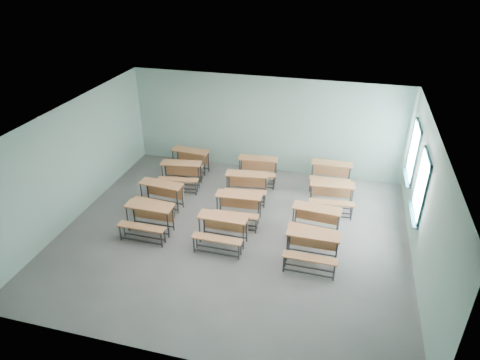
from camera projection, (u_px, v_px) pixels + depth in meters
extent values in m
cube|color=slate|center=(233.00, 235.00, 11.37)|extent=(9.00, 8.00, 0.02)
cube|color=white|center=(232.00, 121.00, 9.82)|extent=(9.00, 8.00, 0.02)
cube|color=#96BBAE|center=(266.00, 125.00, 14.00)|extent=(9.00, 0.02, 3.20)
cube|color=#96BBAE|center=(169.00, 293.00, 7.19)|extent=(9.00, 0.02, 3.20)
cube|color=#96BBAE|center=(73.00, 162.00, 11.60)|extent=(0.02, 8.00, 3.20)
cube|color=#96BBAE|center=(426.00, 206.00, 9.59)|extent=(0.02, 8.00, 3.20)
cube|color=#183E45|center=(409.00, 176.00, 12.30)|extent=(0.06, 1.20, 0.06)
cube|color=#183E45|center=(419.00, 126.00, 11.56)|extent=(0.06, 1.20, 0.06)
cube|color=#183E45|center=(416.00, 160.00, 11.44)|extent=(0.06, 0.06, 1.60)
cube|color=#183E45|center=(412.00, 144.00, 12.41)|extent=(0.06, 0.06, 1.60)
cube|color=#183E45|center=(414.00, 152.00, 11.93)|extent=(0.04, 0.04, 1.48)
cube|color=#183E45|center=(414.00, 152.00, 11.93)|extent=(0.04, 1.08, 0.04)
cube|color=#183E45|center=(407.00, 178.00, 12.34)|extent=(0.14, 1.28, 0.04)
cube|color=white|center=(415.00, 152.00, 11.92)|extent=(0.01, 1.08, 1.48)
cube|color=#183E45|center=(415.00, 212.00, 10.60)|extent=(0.06, 1.20, 0.06)
cube|color=#183E45|center=(428.00, 156.00, 9.86)|extent=(0.06, 1.20, 0.06)
cube|color=#183E45|center=(424.00, 197.00, 9.75)|extent=(0.06, 0.06, 1.60)
cube|color=#183E45|center=(419.00, 175.00, 10.71)|extent=(0.06, 0.06, 1.60)
cube|color=#183E45|center=(422.00, 185.00, 10.23)|extent=(0.04, 0.04, 1.48)
cube|color=#183E45|center=(422.00, 185.00, 10.23)|extent=(0.04, 1.08, 0.04)
cube|color=#183E45|center=(413.00, 214.00, 10.64)|extent=(0.14, 1.28, 0.04)
cube|color=white|center=(423.00, 186.00, 10.23)|extent=(0.01, 1.08, 1.48)
cube|color=#BB7343|center=(149.00, 206.00, 11.16)|extent=(1.26, 0.43, 0.04)
cube|color=#BB7343|center=(153.00, 213.00, 11.47)|extent=(1.20, 0.03, 0.43)
cylinder|color=#36393B|center=(128.00, 219.00, 11.34)|extent=(0.04, 0.04, 0.75)
cylinder|color=#36393B|center=(168.00, 226.00, 11.07)|extent=(0.04, 0.04, 0.75)
cylinder|color=#36393B|center=(134.00, 213.00, 11.62)|extent=(0.04, 0.04, 0.75)
cylinder|color=#36393B|center=(173.00, 219.00, 11.36)|extent=(0.04, 0.04, 0.75)
cube|color=#36393B|center=(149.00, 231.00, 11.33)|extent=(1.15, 0.04, 0.03)
cube|color=#36393B|center=(154.00, 224.00, 11.62)|extent=(1.15, 0.04, 0.03)
cube|color=#BB7343|center=(141.00, 227.00, 10.88)|extent=(1.26, 0.27, 0.04)
cylinder|color=#36393B|center=(120.00, 233.00, 11.04)|extent=(0.04, 0.04, 0.44)
cylinder|color=#36393B|center=(162.00, 240.00, 10.78)|extent=(0.04, 0.04, 0.44)
cylinder|color=#36393B|center=(124.00, 229.00, 11.21)|extent=(0.04, 0.04, 0.44)
cylinder|color=#36393B|center=(165.00, 236.00, 10.95)|extent=(0.04, 0.04, 0.44)
cube|color=#36393B|center=(141.00, 241.00, 10.97)|extent=(1.15, 0.04, 0.03)
cube|color=#36393B|center=(145.00, 236.00, 11.14)|extent=(1.15, 0.04, 0.03)
cube|color=#BB7343|center=(223.00, 217.00, 10.72)|extent=(1.26, 0.43, 0.04)
cube|color=#BB7343|center=(225.00, 223.00, 11.03)|extent=(1.20, 0.03, 0.43)
cylinder|color=#36393B|center=(200.00, 230.00, 10.90)|extent=(0.04, 0.04, 0.75)
cylinder|color=#36393B|center=(243.00, 237.00, 10.63)|extent=(0.04, 0.04, 0.75)
cylinder|color=#36393B|center=(204.00, 223.00, 11.18)|extent=(0.04, 0.04, 0.75)
cylinder|color=#36393B|center=(247.00, 230.00, 10.91)|extent=(0.04, 0.04, 0.75)
cube|color=#36393B|center=(221.00, 242.00, 10.89)|extent=(1.15, 0.04, 0.03)
cube|color=#36393B|center=(225.00, 235.00, 11.18)|extent=(1.15, 0.04, 0.03)
cube|color=#BB7343|center=(217.00, 239.00, 10.44)|extent=(1.26, 0.27, 0.04)
cylinder|color=#36393B|center=(194.00, 245.00, 10.60)|extent=(0.04, 0.04, 0.44)
cylinder|color=#36393B|center=(239.00, 253.00, 10.33)|extent=(0.04, 0.04, 0.44)
cylinder|color=#36393B|center=(197.00, 240.00, 10.77)|extent=(0.04, 0.04, 0.44)
cylinder|color=#36393B|center=(241.00, 248.00, 10.50)|extent=(0.04, 0.04, 0.44)
cube|color=#36393B|center=(216.00, 253.00, 10.53)|extent=(1.15, 0.04, 0.03)
cube|color=#36393B|center=(219.00, 248.00, 10.70)|extent=(1.15, 0.04, 0.03)
cube|color=#BB7343|center=(313.00, 234.00, 10.07)|extent=(1.26, 0.43, 0.04)
cube|color=#BB7343|center=(313.00, 241.00, 10.39)|extent=(1.20, 0.03, 0.43)
cylinder|color=#36393B|center=(287.00, 248.00, 10.25)|extent=(0.04, 0.04, 0.75)
cylinder|color=#36393B|center=(336.00, 256.00, 9.98)|extent=(0.04, 0.04, 0.75)
cylinder|color=#36393B|center=(289.00, 240.00, 10.54)|extent=(0.04, 0.04, 0.75)
cylinder|color=#36393B|center=(337.00, 247.00, 10.27)|extent=(0.04, 0.04, 0.75)
cube|color=#36393B|center=(310.00, 261.00, 10.25)|extent=(1.15, 0.04, 0.03)
cube|color=#36393B|center=(312.00, 252.00, 10.53)|extent=(1.15, 0.04, 0.03)
cube|color=#BB7343|center=(310.00, 258.00, 9.79)|extent=(1.26, 0.27, 0.04)
cylinder|color=#36393B|center=(284.00, 264.00, 9.96)|extent=(0.04, 0.04, 0.44)
cylinder|color=#36393B|center=(334.00, 273.00, 9.69)|extent=(0.04, 0.04, 0.44)
cylinder|color=#36393B|center=(285.00, 259.00, 10.13)|extent=(0.04, 0.04, 0.44)
cylinder|color=#36393B|center=(335.00, 268.00, 9.86)|extent=(0.04, 0.04, 0.44)
cube|color=#36393B|center=(308.00, 273.00, 9.89)|extent=(1.15, 0.04, 0.03)
cube|color=#36393B|center=(309.00, 268.00, 10.06)|extent=(1.15, 0.04, 0.03)
cube|color=#BB7343|center=(161.00, 184.00, 12.21)|extent=(1.29, 0.52, 0.04)
cube|color=#BB7343|center=(165.00, 190.00, 12.52)|extent=(1.19, 0.12, 0.43)
cylinder|color=#36393B|center=(142.00, 195.00, 12.43)|extent=(0.04, 0.04, 0.75)
cylinder|color=#36393B|center=(177.00, 202.00, 12.09)|extent=(0.04, 0.04, 0.75)
cylinder|color=#36393B|center=(148.00, 190.00, 12.71)|extent=(0.04, 0.04, 0.75)
cylinder|color=#36393B|center=(183.00, 196.00, 12.37)|extent=(0.04, 0.04, 0.75)
cube|color=#36393B|center=(160.00, 207.00, 12.39)|extent=(1.15, 0.13, 0.03)
cube|color=#36393B|center=(166.00, 201.00, 12.67)|extent=(1.15, 0.13, 0.03)
cube|color=#BB7343|center=(153.00, 202.00, 11.94)|extent=(1.28, 0.36, 0.04)
cylinder|color=#36393B|center=(134.00, 207.00, 12.14)|extent=(0.04, 0.04, 0.44)
cylinder|color=#36393B|center=(171.00, 215.00, 11.81)|extent=(0.04, 0.04, 0.44)
cylinder|color=#36393B|center=(138.00, 204.00, 12.31)|extent=(0.04, 0.04, 0.44)
cylinder|color=#36393B|center=(174.00, 211.00, 11.97)|extent=(0.04, 0.04, 0.44)
cube|color=#36393B|center=(153.00, 215.00, 12.04)|extent=(1.15, 0.13, 0.03)
cube|color=#36393B|center=(156.00, 211.00, 12.20)|extent=(1.15, 0.13, 0.03)
cube|color=#BB7343|center=(239.00, 195.00, 11.66)|extent=(1.28, 0.50, 0.04)
cube|color=#BB7343|center=(240.00, 201.00, 11.98)|extent=(1.20, 0.09, 0.43)
cylinder|color=#36393B|center=(217.00, 208.00, 11.80)|extent=(0.04, 0.04, 0.75)
cylinder|color=#36393B|center=(258.00, 213.00, 11.61)|extent=(0.04, 0.04, 0.75)
cylinder|color=#36393B|center=(220.00, 202.00, 12.09)|extent=(0.04, 0.04, 0.75)
cylinder|color=#36393B|center=(260.00, 206.00, 11.90)|extent=(0.04, 0.04, 0.75)
cube|color=#36393B|center=(238.00, 219.00, 11.83)|extent=(1.15, 0.10, 0.03)
cube|color=#36393B|center=(240.00, 212.00, 12.12)|extent=(1.15, 0.10, 0.03)
cube|color=#BB7343|center=(235.00, 215.00, 11.38)|extent=(1.27, 0.34, 0.04)
cylinder|color=#36393B|center=(213.00, 222.00, 11.50)|extent=(0.04, 0.04, 0.44)
cylinder|color=#36393B|center=(256.00, 227.00, 11.31)|extent=(0.04, 0.04, 0.44)
cylinder|color=#36393B|center=(215.00, 218.00, 11.68)|extent=(0.04, 0.04, 0.44)
cylinder|color=#36393B|center=(257.00, 222.00, 11.48)|extent=(0.04, 0.04, 0.44)
cube|color=#36393B|center=(234.00, 228.00, 11.47)|extent=(1.15, 0.10, 0.03)
cube|color=#36393B|center=(236.00, 224.00, 11.64)|extent=(1.15, 0.10, 0.03)
cube|color=#BB7343|center=(317.00, 208.00, 11.07)|extent=(1.29, 0.52, 0.04)
cube|color=#BB7343|center=(317.00, 215.00, 11.38)|extent=(1.19, 0.12, 0.43)
cylinder|color=#36393B|center=(293.00, 220.00, 11.29)|extent=(0.04, 0.04, 0.75)
cylinder|color=#36393B|center=(337.00, 229.00, 10.95)|extent=(0.04, 0.04, 0.75)
cylinder|color=#36393B|center=(296.00, 214.00, 11.56)|extent=(0.04, 0.04, 0.75)
cylinder|color=#36393B|center=(339.00, 222.00, 11.23)|extent=(0.04, 0.04, 0.75)
cube|color=#36393B|center=(314.00, 233.00, 11.25)|extent=(1.15, 0.12, 0.03)
cube|color=#36393B|center=(316.00, 226.00, 11.53)|extent=(1.15, 0.12, 0.03)
cube|color=#BB7343|center=(312.00, 229.00, 10.80)|extent=(1.28, 0.36, 0.04)
cylinder|color=#36393B|center=(289.00, 234.00, 11.00)|extent=(0.04, 0.04, 0.44)
cylinder|color=#36393B|center=(334.00, 243.00, 10.67)|extent=(0.04, 0.04, 0.44)
cylinder|color=#36393B|center=(291.00, 230.00, 11.16)|extent=(0.04, 0.04, 0.44)
cylinder|color=#36393B|center=(335.00, 239.00, 10.83)|extent=(0.04, 0.04, 0.44)
cube|color=#36393B|center=(311.00, 243.00, 10.90)|extent=(1.15, 0.12, 0.03)
cube|color=#36393B|center=(312.00, 239.00, 11.06)|extent=(1.15, 0.12, 0.03)
cube|color=#BB7343|center=(181.00, 163.00, 13.39)|extent=(1.31, 0.59, 0.04)
cube|color=#BB7343|center=(183.00, 169.00, 13.71)|extent=(1.19, 0.18, 0.43)
cylinder|color=#36393B|center=(163.00, 176.00, 13.49)|extent=(0.04, 0.04, 0.75)
cylinder|color=#36393B|center=(199.00, 178.00, 13.37)|extent=(0.04, 0.04, 0.75)
cylinder|color=#36393B|center=(166.00, 171.00, 13.78)|extent=(0.04, 0.04, 0.75)
cylinder|color=#36393B|center=(201.00, 173.00, 13.66)|extent=(0.04, 0.04, 0.75)
cube|color=#36393B|center=(181.00, 184.00, 13.56)|extent=(1.15, 0.19, 0.03)
cube|color=#36393B|center=(184.00, 179.00, 13.85)|extent=(1.15, 0.19, 0.03)
cube|color=#BB7343|center=(178.00, 180.00, 13.10)|extent=(1.28, 0.43, 0.04)
cylinder|color=#36393B|center=(159.00, 187.00, 13.19)|extent=(0.04, 0.04, 0.44)
cylinder|color=#36393B|center=(196.00, 189.00, 13.06)|extent=(0.04, 0.04, 0.44)
cylinder|color=#36393B|center=(161.00, 184.00, 13.36)|extent=(0.04, 0.04, 0.44)
cylinder|color=#36393B|center=(197.00, 186.00, 13.24)|extent=(0.04, 0.04, 0.44)
cube|color=#36393B|center=(178.00, 192.00, 13.19)|extent=(1.15, 0.19, 0.03)
cube|color=#36393B|center=(179.00, 188.00, 13.36)|extent=(1.15, 0.19, 0.03)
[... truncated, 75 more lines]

